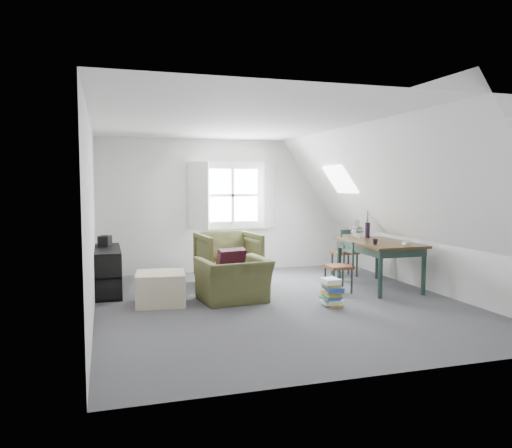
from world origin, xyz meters
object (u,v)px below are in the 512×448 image
object	(u,v)px
armchair_near	(233,301)
media_shelf	(106,273)
ottoman	(161,288)
armchair_far	(228,284)
dining_chair_far	(345,251)
dining_table	(379,248)
dining_chair_near	(340,266)
magazine_stack	(332,292)

from	to	relation	value
armchair_near	media_shelf	distance (m)	2.07
armchair_near	ottoman	world-z (taller)	ottoman
armchair_far	dining_chair_far	bearing A→B (deg)	-4.33
dining_chair_far	dining_table	bearing A→B (deg)	78.01
ottoman	media_shelf	bearing A→B (deg)	127.58
dining_table	dining_chair_far	bearing A→B (deg)	90.62
armchair_near	armchair_far	bearing A→B (deg)	-106.83
dining_chair_near	media_shelf	distance (m)	3.61
ottoman	dining_chair_far	bearing A→B (deg)	18.28
armchair_far	dining_chair_far	xyz separation A→B (m)	(2.19, 0.06, 0.45)
ottoman	media_shelf	size ratio (longest dim) A/B	0.50
armchair_far	media_shelf	bearing A→B (deg)	177.81
dining_chair_near	ottoman	bearing A→B (deg)	-78.94
armchair_far	magazine_stack	size ratio (longest dim) A/B	2.54
armchair_near	dining_table	distance (m)	2.56
magazine_stack	dining_table	bearing A→B (deg)	35.16
armchair_near	dining_chair_far	world-z (taller)	dining_chair_far
armchair_far	magazine_stack	distance (m)	2.13
dining_chair_near	dining_table	bearing A→B (deg)	110.56
dining_chair_far	magazine_stack	bearing A→B (deg)	43.32
armchair_near	armchair_far	size ratio (longest dim) A/B	0.99
armchair_far	dining_table	size ratio (longest dim) A/B	0.64
ottoman	media_shelf	xyz separation A→B (m)	(-0.73, 0.95, 0.09)
media_shelf	armchair_far	bearing A→B (deg)	6.06
armchair_far	dining_chair_far	world-z (taller)	dining_chair_far
dining_chair_far	media_shelf	bearing A→B (deg)	-12.40
dining_chair_near	magazine_stack	world-z (taller)	dining_chair_near
armchair_far	ottoman	distance (m)	1.65
dining_chair_far	dining_chair_near	bearing A→B (deg)	44.66
armchair_near	armchair_far	world-z (taller)	armchair_far
armchair_near	ottoman	size ratio (longest dim) A/B	1.42
armchair_far	dining_table	xyz separation A→B (m)	(2.25, -0.99, 0.65)
dining_table	media_shelf	distance (m)	4.31
media_shelf	magazine_stack	distance (m)	3.44
dining_chair_far	dining_chair_near	size ratio (longest dim) A/B	1.09
dining_table	ottoman	bearing A→B (deg)	179.01
armchair_far	dining_table	bearing A→B (deg)	-29.64
armchair_near	dining_chair_near	xyz separation A→B (m)	(1.73, 0.11, 0.41)
dining_table	magazine_stack	size ratio (longest dim) A/B	3.96
armchair_near	magazine_stack	size ratio (longest dim) A/B	2.51
armchair_far	dining_chair_near	world-z (taller)	dining_chair_near
dining_chair_far	dining_chair_near	distance (m)	1.35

